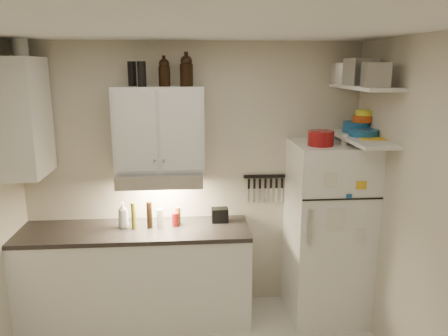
{
  "coord_description": "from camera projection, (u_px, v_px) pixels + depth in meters",
  "views": [
    {
      "loc": [
        -0.03,
        -2.61,
        2.38
      ],
      "look_at": [
        0.25,
        0.9,
        1.55
      ],
      "focal_mm": 35.0,
      "sensor_mm": 36.0,
      "label": 1
    }
  ],
  "objects": [
    {
      "name": "ceiling",
      "position": [
        193.0,
        24.0,
        2.48
      ],
      "size": [
        3.2,
        3.0,
        0.02
      ],
      "primitive_type": "cube",
      "color": "white",
      "rests_on": "ground"
    },
    {
      "name": "back_wall",
      "position": [
        193.0,
        179.0,
        4.25
      ],
      "size": [
        3.2,
        0.02,
        2.6
      ],
      "primitive_type": "cube",
      "color": "beige",
      "rests_on": "ground"
    },
    {
      "name": "right_wall",
      "position": [
        438.0,
        232.0,
        2.91
      ],
      "size": [
        0.02,
        3.0,
        2.6
      ],
      "primitive_type": "cube",
      "color": "beige",
      "rests_on": "ground"
    },
    {
      "name": "base_cabinet",
      "position": [
        137.0,
        277.0,
        4.1
      ],
      "size": [
        2.1,
        0.6,
        0.88
      ],
      "primitive_type": "cube",
      "color": "white",
      "rests_on": "floor"
    },
    {
      "name": "countertop",
      "position": [
        134.0,
        231.0,
        4.0
      ],
      "size": [
        2.1,
        0.62,
        0.04
      ],
      "primitive_type": "cube",
      "color": "#282422",
      "rests_on": "base_cabinet"
    },
    {
      "name": "upper_cabinet",
      "position": [
        159.0,
        128.0,
        3.93
      ],
      "size": [
        0.8,
        0.33,
        0.75
      ],
      "primitive_type": "cube",
      "color": "white",
      "rests_on": "back_wall"
    },
    {
      "name": "side_cabinet",
      "position": [
        23.0,
        118.0,
        3.69
      ],
      "size": [
        0.33,
        0.55,
        1.0
      ],
      "primitive_type": "cube",
      "color": "white",
      "rests_on": "left_wall"
    },
    {
      "name": "range_hood",
      "position": [
        161.0,
        177.0,
        3.97
      ],
      "size": [
        0.76,
        0.46,
        0.12
      ],
      "primitive_type": "cube",
      "color": "silver",
      "rests_on": "back_wall"
    },
    {
      "name": "fridge",
      "position": [
        327.0,
        232.0,
        4.11
      ],
      "size": [
        0.7,
        0.68,
        1.7
      ],
      "primitive_type": "cube",
      "color": "white",
      "rests_on": "floor"
    },
    {
      "name": "shelf_hi",
      "position": [
        364.0,
        87.0,
        3.68
      ],
      "size": [
        0.3,
        0.95,
        0.03
      ],
      "primitive_type": "cube",
      "color": "white",
      "rests_on": "right_wall"
    },
    {
      "name": "shelf_lo",
      "position": [
        361.0,
        139.0,
        3.78
      ],
      "size": [
        0.3,
        0.95,
        0.03
      ],
      "primitive_type": "cube",
      "color": "white",
      "rests_on": "right_wall"
    },
    {
      "name": "knife_strip",
      "position": [
        265.0,
        176.0,
        4.27
      ],
      "size": [
        0.42,
        0.02,
        0.03
      ],
      "primitive_type": "cube",
      "color": "black",
      "rests_on": "back_wall"
    },
    {
      "name": "dutch_oven",
      "position": [
        321.0,
        138.0,
        3.78
      ],
      "size": [
        0.27,
        0.27,
        0.13
      ],
      "primitive_type": "cylinder",
      "rotation": [
        0.0,
        0.0,
        -0.21
      ],
      "color": "maroon",
      "rests_on": "fridge"
    },
    {
      "name": "book_stack",
      "position": [
        371.0,
        142.0,
        3.72
      ],
      "size": [
        0.22,
        0.26,
        0.08
      ],
      "primitive_type": "cube",
      "rotation": [
        0.0,
        0.0,
        -0.09
      ],
      "color": "gold",
      "rests_on": "fridge"
    },
    {
      "name": "spice_jar",
      "position": [
        345.0,
        139.0,
        3.82
      ],
      "size": [
        0.07,
        0.07,
        0.09
      ],
      "primitive_type": "cylinder",
      "rotation": [
        0.0,
        0.0,
        -0.34
      ],
      "color": "silver",
      "rests_on": "fridge"
    },
    {
      "name": "stock_pot",
      "position": [
        344.0,
        74.0,
        3.93
      ],
      "size": [
        0.3,
        0.3,
        0.19
      ],
      "primitive_type": "cylinder",
      "rotation": [
        0.0,
        0.0,
        -0.19
      ],
      "color": "silver",
      "rests_on": "shelf_hi"
    },
    {
      "name": "tin_a",
      "position": [
        360.0,
        72.0,
        3.63
      ],
      "size": [
        0.25,
        0.23,
        0.22
      ],
      "primitive_type": "cube",
      "rotation": [
        0.0,
        0.0,
        0.17
      ],
      "color": "#AAAAAD",
      "rests_on": "shelf_hi"
    },
    {
      "name": "tin_b",
      "position": [
        376.0,
        75.0,
        3.35
      ],
      "size": [
        0.21,
        0.21,
        0.19
      ],
      "primitive_type": "cube",
      "rotation": [
        0.0,
        0.0,
        -0.15
      ],
      "color": "#AAAAAD",
      "rests_on": "shelf_hi"
    },
    {
      "name": "bowl_teal",
      "position": [
        356.0,
        127.0,
        4.02
      ],
      "size": [
        0.25,
        0.25,
        0.1
      ],
      "primitive_type": "cylinder",
      "color": "#19558A",
      "rests_on": "shelf_lo"
    },
    {
      "name": "bowl_orange",
      "position": [
        364.0,
        119.0,
        3.98
      ],
      "size": [
        0.2,
        0.2,
        0.06
      ],
      "primitive_type": "cylinder",
      "color": "#CF4913",
      "rests_on": "bowl_teal"
    },
    {
      "name": "bowl_yellow",
      "position": [
        364.0,
        113.0,
        3.97
      ],
      "size": [
        0.16,
        0.16,
        0.05
      ],
      "primitive_type": "cylinder",
      "color": "yellow",
      "rests_on": "bowl_orange"
    },
    {
      "name": "plates",
      "position": [
        364.0,
        133.0,
        3.81
      ],
      "size": [
        0.27,
        0.27,
        0.06
      ],
      "primitive_type": "cylinder",
      "rotation": [
        0.0,
        0.0,
        -0.07
      ],
      "color": "#19558A",
      "rests_on": "shelf_lo"
    },
    {
      "name": "growler_a",
      "position": [
        164.0,
        72.0,
        3.8
      ],
      "size": [
        0.13,
        0.13,
        0.24
      ],
      "primitive_type": null,
      "rotation": [
        0.0,
        0.0,
        -0.27
      ],
      "color": "black",
      "rests_on": "upper_cabinet"
    },
    {
      "name": "growler_b",
      "position": [
        186.0,
        70.0,
        3.8
      ],
      "size": [
        0.13,
        0.13,
        0.27
      ],
      "primitive_type": null,
      "rotation": [
        0.0,
        0.0,
        0.13
      ],
      "color": "black",
      "rests_on": "upper_cabinet"
    },
    {
      "name": "thermos_a",
      "position": [
        142.0,
        74.0,
        3.74
      ],
      "size": [
        0.09,
        0.09,
        0.21
      ],
      "primitive_type": "cylinder",
      "rotation": [
        0.0,
        0.0,
        -0.17
      ],
      "color": "black",
      "rests_on": "upper_cabinet"
    },
    {
      "name": "thermos_b",
      "position": [
        132.0,
        74.0,
        3.85
      ],
      "size": [
        0.08,
        0.08,
        0.21
      ],
      "primitive_type": "cylinder",
      "rotation": [
        0.0,
        0.0,
        0.01
      ],
      "color": "black",
      "rests_on": "upper_cabinet"
    },
    {
      "name": "side_jar",
      "position": [
        20.0,
        46.0,
        3.61
      ],
      "size": [
        0.13,
        0.13,
        0.17
      ],
      "primitive_type": "cylinder",
      "rotation": [
        0.0,
        0.0,
        -0.06
      ],
      "color": "silver",
      "rests_on": "side_cabinet"
    },
    {
      "name": "soap_bottle",
      "position": [
        123.0,
        213.0,
        3.99
      ],
      "size": [
        0.12,
        0.12,
        0.28
      ],
      "primitive_type": "imported",
      "rotation": [
        0.0,
        0.0,
        -0.12
      ],
      "color": "white",
      "rests_on": "countertop"
    },
    {
      "name": "pepper_mill",
      "position": [
        178.0,
        216.0,
        4.1
      ],
      "size": [
        0.05,
        0.05,
        0.16
      ],
      "primitive_type": "cylinder",
      "rotation": [
        0.0,
        0.0,
        -0.06
      ],
      "color": "brown",
      "rests_on": "countertop"
    },
    {
      "name": "oil_bottle",
      "position": [
        134.0,
        216.0,
        3.97
      ],
      "size": [
        0.06,
        0.06,
        0.25
      ],
      "primitive_type": "cylinder",
      "rotation": [
        0.0,
        0.0,
        -0.23
      ],
      "color": "olive",
      "rests_on": "countertop"
    },
    {
      "name": "vinegar_bottle",
      "position": [
        149.0,
        215.0,
        3.99
      ],
      "size": [
        0.06,
        0.06,
        0.25
      ],
      "primitive_type": "cylinder",
      "rotation": [
        0.0,
        0.0,
        -0.2
      ],
      "color": "black",
      "rests_on": "countertop"
    },
    {
      "name": "clear_bottle",
      "position": [
        160.0,
        218.0,
        4.01
      ],
      "size": [
        0.08,
        0.08,
        0.18
      ],
      "primitive_type": "cylinder",
      "rotation": [
        0.0,
        0.0,
        0.33
      ],
      "color": "silver",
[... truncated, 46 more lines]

